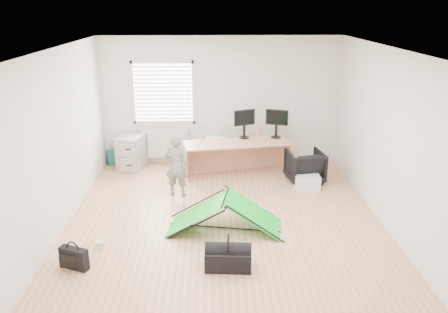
{
  "coord_description": "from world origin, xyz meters",
  "views": [
    {
      "loc": [
        -0.18,
        -6.3,
        3.32
      ],
      "look_at": [
        0.0,
        0.4,
        0.95
      ],
      "focal_mm": 35.0,
      "sensor_mm": 36.0,
      "label": 1
    }
  ],
  "objects_px": {
    "thermos": "(258,132)",
    "laptop_bag": "(74,258)",
    "filing_cabinet": "(132,152)",
    "office_chair": "(305,166)",
    "monitor_left": "(244,128)",
    "person": "(176,165)",
    "monitor_right": "(276,127)",
    "duffel_bag": "(228,259)",
    "desk": "(237,159)",
    "kite": "(225,213)",
    "storage_crate": "(307,181)"
  },
  "relations": [
    {
      "from": "monitor_left",
      "to": "laptop_bag",
      "type": "distance_m",
      "value": 4.36
    },
    {
      "from": "thermos",
      "to": "laptop_bag",
      "type": "distance_m",
      "value": 4.52
    },
    {
      "from": "desk",
      "to": "duffel_bag",
      "type": "bearing_deg",
      "value": -104.62
    },
    {
      "from": "laptop_bag",
      "to": "duffel_bag",
      "type": "bearing_deg",
      "value": 21.83
    },
    {
      "from": "duffel_bag",
      "to": "monitor_left",
      "type": "bearing_deg",
      "value": 86.8
    },
    {
      "from": "monitor_left",
      "to": "monitor_right",
      "type": "distance_m",
      "value": 0.65
    },
    {
      "from": "filing_cabinet",
      "to": "kite",
      "type": "distance_m",
      "value": 3.27
    },
    {
      "from": "office_chair",
      "to": "laptop_bag",
      "type": "xyz_separation_m",
      "value": [
        -3.63,
        -2.89,
        -0.16
      ]
    },
    {
      "from": "desk",
      "to": "duffel_bag",
      "type": "distance_m",
      "value": 3.29
    },
    {
      "from": "person",
      "to": "kite",
      "type": "relative_size",
      "value": 0.67
    },
    {
      "from": "desk",
      "to": "filing_cabinet",
      "type": "xyz_separation_m",
      "value": [
        -2.18,
        0.47,
        0.0
      ]
    },
    {
      "from": "thermos",
      "to": "person",
      "type": "height_order",
      "value": "person"
    },
    {
      "from": "monitor_left",
      "to": "person",
      "type": "height_order",
      "value": "person"
    },
    {
      "from": "storage_crate",
      "to": "office_chair",
      "type": "bearing_deg",
      "value": 86.46
    },
    {
      "from": "desk",
      "to": "kite",
      "type": "distance_m",
      "value": 2.22
    },
    {
      "from": "monitor_right",
      "to": "office_chair",
      "type": "distance_m",
      "value": 1.0
    },
    {
      "from": "thermos",
      "to": "laptop_bag",
      "type": "relative_size",
      "value": 0.59
    },
    {
      "from": "monitor_right",
      "to": "storage_crate",
      "type": "height_order",
      "value": "monitor_right"
    },
    {
      "from": "desk",
      "to": "storage_crate",
      "type": "relative_size",
      "value": 4.49
    },
    {
      "from": "filing_cabinet",
      "to": "storage_crate",
      "type": "distance_m",
      "value": 3.66
    },
    {
      "from": "desk",
      "to": "kite",
      "type": "relative_size",
      "value": 1.2
    },
    {
      "from": "filing_cabinet",
      "to": "kite",
      "type": "xyz_separation_m",
      "value": [
        1.88,
        -2.67,
        -0.09
      ]
    },
    {
      "from": "office_chair",
      "to": "desk",
      "type": "bearing_deg",
      "value": -22.41
    },
    {
      "from": "filing_cabinet",
      "to": "duffel_bag",
      "type": "distance_m",
      "value": 4.19
    },
    {
      "from": "storage_crate",
      "to": "duffel_bag",
      "type": "bearing_deg",
      "value": -121.22
    },
    {
      "from": "kite",
      "to": "laptop_bag",
      "type": "xyz_separation_m",
      "value": [
        -2.01,
        -1.01,
        -0.12
      ]
    },
    {
      "from": "storage_crate",
      "to": "laptop_bag",
      "type": "relative_size",
      "value": 1.18
    },
    {
      "from": "desk",
      "to": "filing_cabinet",
      "type": "distance_m",
      "value": 2.23
    },
    {
      "from": "office_chair",
      "to": "duffel_bag",
      "type": "relative_size",
      "value": 1.12
    },
    {
      "from": "office_chair",
      "to": "storage_crate",
      "type": "distance_m",
      "value": 0.38
    },
    {
      "from": "monitor_left",
      "to": "desk",
      "type": "bearing_deg",
      "value": -142.97
    },
    {
      "from": "person",
      "to": "storage_crate",
      "type": "bearing_deg",
      "value": -163.62
    },
    {
      "from": "desk",
      "to": "monitor_left",
      "type": "bearing_deg",
      "value": 50.05
    },
    {
      "from": "person",
      "to": "filing_cabinet",
      "type": "bearing_deg",
      "value": -43.06
    },
    {
      "from": "kite",
      "to": "storage_crate",
      "type": "height_order",
      "value": "kite"
    },
    {
      "from": "monitor_left",
      "to": "duffel_bag",
      "type": "bearing_deg",
      "value": -119.88
    },
    {
      "from": "thermos",
      "to": "kite",
      "type": "xyz_separation_m",
      "value": [
        -0.75,
        -2.5,
        -0.56
      ]
    },
    {
      "from": "filing_cabinet",
      "to": "duffel_bag",
      "type": "height_order",
      "value": "filing_cabinet"
    },
    {
      "from": "office_chair",
      "to": "laptop_bag",
      "type": "bearing_deg",
      "value": 29.89
    },
    {
      "from": "monitor_left",
      "to": "person",
      "type": "relative_size",
      "value": 0.39
    },
    {
      "from": "monitor_right",
      "to": "duffel_bag",
      "type": "bearing_deg",
      "value": -87.67
    },
    {
      "from": "office_chair",
      "to": "kite",
      "type": "relative_size",
      "value": 0.39
    },
    {
      "from": "monitor_left",
      "to": "person",
      "type": "bearing_deg",
      "value": -159.59
    },
    {
      "from": "filing_cabinet",
      "to": "office_chair",
      "type": "xyz_separation_m",
      "value": [
        3.49,
        -0.8,
        -0.05
      ]
    },
    {
      "from": "filing_cabinet",
      "to": "person",
      "type": "bearing_deg",
      "value": -36.79
    },
    {
      "from": "monitor_right",
      "to": "office_chair",
      "type": "xyz_separation_m",
      "value": [
        0.5,
        -0.61,
        -0.62
      ]
    },
    {
      "from": "duffel_bag",
      "to": "office_chair",
      "type": "bearing_deg",
      "value": 65.5
    },
    {
      "from": "kite",
      "to": "monitor_left",
      "type": "bearing_deg",
      "value": 89.56
    },
    {
      "from": "thermos",
      "to": "office_chair",
      "type": "bearing_deg",
      "value": -35.6
    },
    {
      "from": "kite",
      "to": "laptop_bag",
      "type": "height_order",
      "value": "kite"
    }
  ]
}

